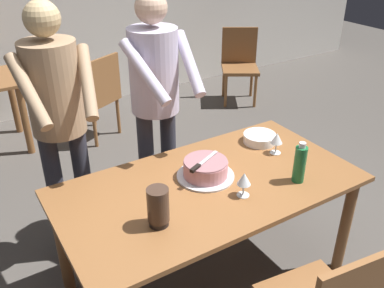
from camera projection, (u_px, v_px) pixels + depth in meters
The scene contains 13 objects.
ground_plane at pixel (207, 278), 2.76m from camera, with size 14.00×14.00×0.00m, color #4C4742.
main_dining_table at pixel (209, 198), 2.45m from camera, with size 1.74×0.92×0.75m.
cake_on_platter at pixel (206, 169), 2.43m from camera, with size 0.34×0.34×0.11m.
cake_knife at pixel (199, 165), 2.35m from camera, with size 0.25×0.13×0.02m.
plate_stack at pixel (260, 138), 2.82m from camera, with size 0.22×0.22×0.06m.
wine_glass_near at pixel (277, 139), 2.66m from camera, with size 0.08×0.08×0.14m.
wine_glass_far at pixel (244, 180), 2.24m from camera, with size 0.08×0.08×0.14m.
water_bottle at pixel (300, 164), 2.37m from camera, with size 0.07×0.07×0.25m.
hurricane_lamp at pixel (158, 207), 2.03m from camera, with size 0.11×0.11×0.21m.
person_cutting_cake at pixel (155, 93), 2.75m from camera, with size 0.47×0.56×1.72m.
person_standing_beside at pixel (58, 112), 2.48m from camera, with size 0.47×0.56×1.72m.
background_chair_0 at pixel (96, 94), 4.29m from camera, with size 0.59×0.59×0.90m.
background_chair_2 at pixel (240, 62), 5.24m from camera, with size 0.61×0.61×0.90m.
Camera 1 is at (-1.14, -1.65, 2.09)m, focal length 39.09 mm.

